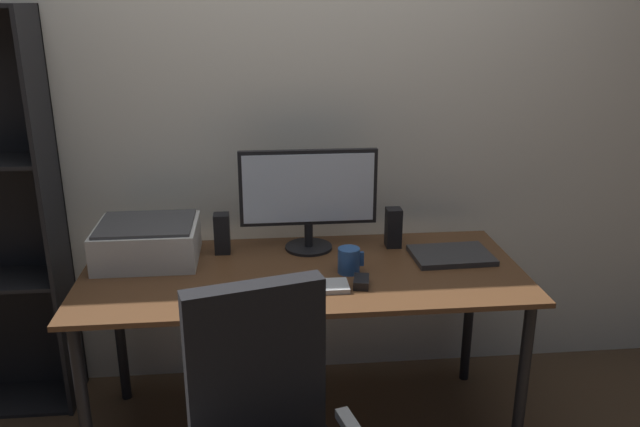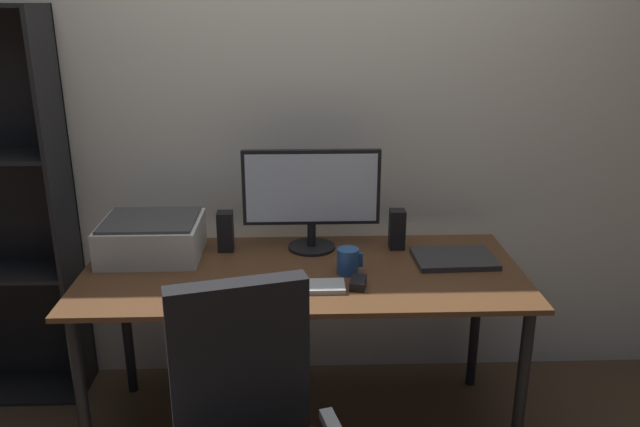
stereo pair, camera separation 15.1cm
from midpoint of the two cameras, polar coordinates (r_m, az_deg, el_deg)
back_wall at (r=2.87m, az=-0.24°, el=9.62°), size 6.40×0.10×2.60m
desk at (r=2.54m, az=0.15°, el=-6.67°), size 1.72×0.74×0.74m
monitor at (r=2.64m, az=0.87°, el=1.85°), size 0.57×0.20×0.43m
keyboard at (r=2.35m, az=0.53°, el=-6.60°), size 0.29×0.11×0.02m
mouse at (r=2.37m, az=5.27°, el=-6.22°), size 0.07×0.11×0.03m
coffee_mug at (r=2.47m, az=4.28°, el=-4.29°), size 0.10×0.09×0.10m
laptop at (r=2.66m, az=13.50°, el=-3.95°), size 0.33×0.24×0.02m
speaker_left at (r=2.69m, az=-6.87°, el=-1.61°), size 0.06×0.07×0.17m
speaker_right at (r=2.73m, az=8.49°, el=-1.42°), size 0.06×0.07×0.17m
printer at (r=2.69m, az=-13.25°, el=-2.12°), size 0.40×0.34×0.16m
paper_sheet at (r=2.29m, az=-4.91°, el=-7.63°), size 0.24×0.31×0.00m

